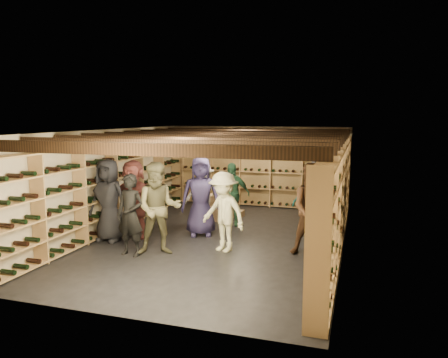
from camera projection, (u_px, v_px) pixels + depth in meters
name	position (u px, v px, depth m)	size (l,w,h in m)	color
ground	(215.00, 239.00, 9.72)	(8.00, 8.00, 0.00)	black
walls	(215.00, 186.00, 9.55)	(5.52, 8.02, 2.40)	#BBAE91
ceiling	(215.00, 131.00, 9.37)	(5.50, 8.00, 0.01)	beige
ceiling_joists	(215.00, 137.00, 9.39)	(5.40, 7.12, 0.18)	black
wine_rack_left	(113.00, 186.00, 10.33)	(0.32, 7.50, 2.15)	#A78651
wine_rack_right	(336.00, 198.00, 8.80)	(0.32, 7.50, 2.15)	#A78651
wine_rack_back	(256.00, 171.00, 13.18)	(4.70, 0.30, 2.15)	#A78651
crate_stack_left	(226.00, 202.00, 12.20)	(0.55, 0.41, 0.68)	tan
crate_stack_right	(218.00, 208.00, 11.38)	(0.53, 0.37, 0.68)	tan
crate_loose	(234.00, 213.00, 11.90)	(0.50, 0.33, 0.17)	tan
person_0	(108.00, 200.00, 9.48)	(0.88, 0.57, 1.80)	black
person_1	(130.00, 215.00, 8.49)	(0.59, 0.39, 1.61)	black
person_2	(159.00, 209.00, 8.54)	(0.89, 0.69, 1.83)	brown
person_3	(224.00, 212.00, 8.76)	(1.04, 0.60, 1.61)	beige
person_4	(316.00, 207.00, 9.01)	(1.01, 0.42, 1.72)	#1C787E
person_5	(133.00, 199.00, 9.73)	(1.64, 0.52, 1.76)	brown
person_6	(201.00, 196.00, 9.92)	(0.88, 0.58, 1.81)	#29234B
person_8	(313.00, 210.00, 8.48)	(0.89, 0.69, 1.83)	#422919
person_9	(203.00, 194.00, 10.96)	(1.01, 0.58, 1.56)	#B9B2A8
person_10	(231.00, 194.00, 10.84)	(0.92, 0.38, 1.57)	#244E35
person_12	(320.00, 196.00, 9.79)	(0.92, 0.60, 1.89)	#323236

